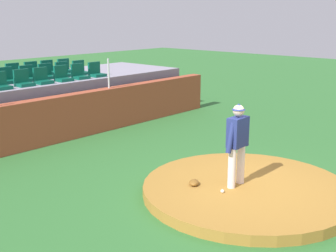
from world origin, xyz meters
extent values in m
plane|color=#306D30|center=(0.00, 0.00, 0.00)|extent=(60.00, 60.00, 0.00)
cylinder|color=#A2712D|center=(0.00, 0.00, 0.11)|extent=(4.37, 4.37, 0.21)
cylinder|color=white|center=(-0.33, 0.17, 0.64)|extent=(0.16, 0.16, 0.85)
cylinder|color=white|center=(0.01, 0.18, 0.64)|extent=(0.16, 0.16, 0.85)
cube|color=navy|center=(-0.16, 0.17, 1.37)|extent=(0.49, 0.26, 0.62)
cylinder|color=navy|center=(-0.41, 0.17, 1.34)|extent=(0.27, 0.11, 0.69)
cylinder|color=navy|center=(0.09, 0.18, 1.34)|extent=(0.32, 0.12, 0.69)
sphere|color=beige|center=(-0.16, 0.17, 1.81)|extent=(0.24, 0.24, 0.24)
cone|color=navy|center=(-0.16, 0.17, 1.90)|extent=(0.28, 0.28, 0.13)
sphere|color=white|center=(-0.69, 0.14, 0.25)|extent=(0.07, 0.07, 0.07)
ellipsoid|color=brown|center=(-0.75, 0.82, 0.27)|extent=(0.36, 0.33, 0.11)
cube|color=#A8492F|center=(0.00, 6.37, 0.68)|extent=(12.67, 0.40, 1.36)
cylinder|color=silver|center=(1.72, 6.37, 1.84)|extent=(0.06, 0.06, 0.96)
cube|color=#928C9D|center=(0.00, 8.69, 0.80)|extent=(11.88, 3.44, 1.59)
cube|color=#0A533E|center=(-1.42, 7.39, 1.64)|extent=(0.48, 0.44, 0.10)
cube|color=#0A533E|center=(-0.67, 7.43, 1.64)|extent=(0.48, 0.44, 0.10)
cube|color=#0A533E|center=(-0.67, 7.61, 1.89)|extent=(0.48, 0.08, 0.40)
cube|color=#0A533E|center=(-0.02, 7.42, 1.64)|extent=(0.48, 0.44, 0.10)
cube|color=#0A533E|center=(-0.02, 7.60, 1.89)|extent=(0.48, 0.08, 0.40)
cube|color=#0A533E|center=(0.73, 7.41, 1.64)|extent=(0.48, 0.44, 0.10)
cube|color=#0A533E|center=(0.73, 7.59, 1.89)|extent=(0.48, 0.08, 0.40)
cube|color=#0A533E|center=(1.41, 7.43, 1.64)|extent=(0.48, 0.44, 0.10)
cube|color=#0A533E|center=(1.41, 7.61, 1.89)|extent=(0.48, 0.08, 0.40)
cube|color=#0A533E|center=(2.13, 7.44, 1.64)|extent=(0.48, 0.44, 0.10)
cube|color=#0A533E|center=(2.13, 7.62, 1.89)|extent=(0.48, 0.08, 0.40)
cube|color=#0A533E|center=(-0.72, 8.31, 1.64)|extent=(0.48, 0.44, 0.10)
cube|color=#0A533E|center=(-0.72, 8.49, 1.89)|extent=(0.48, 0.08, 0.40)
cube|color=#0A533E|center=(0.00, 8.29, 1.64)|extent=(0.48, 0.44, 0.10)
cube|color=#0A533E|center=(0.00, 8.47, 1.89)|extent=(0.48, 0.08, 0.40)
cube|color=#0A533E|center=(0.70, 8.29, 1.64)|extent=(0.48, 0.44, 0.10)
cube|color=#0A533E|center=(0.70, 8.47, 1.89)|extent=(0.48, 0.08, 0.40)
cube|color=#0A533E|center=(1.40, 8.33, 1.64)|extent=(0.48, 0.44, 0.10)
cube|color=#0A533E|center=(1.40, 8.51, 1.89)|extent=(0.48, 0.08, 0.40)
cube|color=#0A533E|center=(2.10, 8.30, 1.64)|extent=(0.48, 0.44, 0.10)
cube|color=#0A533E|center=(2.10, 8.48, 1.89)|extent=(0.48, 0.08, 0.40)
cube|color=#0A533E|center=(0.03, 9.20, 1.64)|extent=(0.48, 0.44, 0.10)
cube|color=#0A533E|center=(0.03, 9.38, 1.89)|extent=(0.48, 0.08, 0.40)
cube|color=#0A533E|center=(0.72, 9.20, 1.64)|extent=(0.48, 0.44, 0.10)
cube|color=#0A533E|center=(0.72, 9.38, 1.89)|extent=(0.48, 0.08, 0.40)
cube|color=#0A533E|center=(1.38, 9.21, 1.64)|extent=(0.48, 0.44, 0.10)
cube|color=#0A533E|center=(1.38, 9.39, 1.89)|extent=(0.48, 0.08, 0.40)
cube|color=#0A533E|center=(2.09, 9.20, 1.64)|extent=(0.48, 0.44, 0.10)
cube|color=#0A533E|center=(2.09, 9.38, 1.89)|extent=(0.48, 0.08, 0.40)
camera|label=1|loc=(-7.51, -4.53, 3.69)|focal=46.85mm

